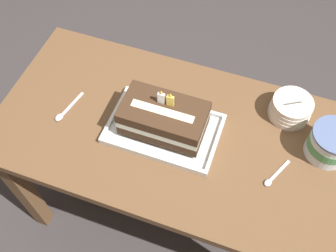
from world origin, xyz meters
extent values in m
plane|color=#383333|center=(0.00, 0.00, 0.00)|extent=(8.00, 8.00, 0.00)
cube|color=brown|center=(0.00, 0.00, 0.69)|extent=(1.23, 0.64, 0.04)
cube|color=brown|center=(-0.56, -0.26, 0.34)|extent=(0.06, 0.06, 0.67)
cube|color=brown|center=(-0.56, 0.26, 0.34)|extent=(0.06, 0.06, 0.67)
cube|color=brown|center=(0.56, 0.26, 0.34)|extent=(0.06, 0.06, 0.67)
cube|color=silver|center=(-0.03, -0.01, 0.71)|extent=(0.38, 0.24, 0.01)
cube|color=silver|center=(-0.03, -0.12, 0.73)|extent=(0.38, 0.01, 0.02)
cube|color=silver|center=(-0.03, 0.11, 0.73)|extent=(0.38, 0.01, 0.02)
cube|color=silver|center=(-0.21, -0.01, 0.73)|extent=(0.01, 0.22, 0.02)
cube|color=silver|center=(0.16, -0.01, 0.73)|extent=(0.01, 0.22, 0.02)
cube|color=#3C2718|center=(-0.03, -0.01, 0.75)|extent=(0.27, 0.15, 0.04)
cube|color=silver|center=(-0.03, -0.01, 0.79)|extent=(0.27, 0.15, 0.03)
cube|color=#3C2718|center=(-0.03, -0.01, 0.82)|extent=(0.27, 0.15, 0.04)
cube|color=beige|center=(-0.03, -0.02, 0.84)|extent=(0.21, 0.03, 0.00)
cube|color=white|center=(-0.04, 0.01, 0.86)|extent=(0.02, 0.01, 0.04)
ellipsoid|color=yellow|center=(-0.04, 0.01, 0.89)|extent=(0.01, 0.01, 0.01)
cube|color=#EFC64C|center=(-0.01, 0.01, 0.86)|extent=(0.02, 0.01, 0.04)
ellipsoid|color=yellow|center=(-0.01, 0.01, 0.89)|extent=(0.01, 0.01, 0.01)
cylinder|color=silver|center=(0.36, 0.20, 0.72)|extent=(0.14, 0.14, 0.02)
cylinder|color=silver|center=(0.36, 0.20, 0.74)|extent=(0.14, 0.14, 0.02)
cylinder|color=silver|center=(0.36, 0.20, 0.76)|extent=(0.14, 0.14, 0.02)
cylinder|color=silver|center=(0.36, 0.20, 0.77)|extent=(0.14, 0.14, 0.02)
cylinder|color=silver|center=(0.38, 0.20, 0.81)|extent=(0.03, 0.06, 0.08)
cylinder|color=white|center=(0.50, 0.09, 0.76)|extent=(0.14, 0.14, 0.10)
cylinder|color=#4C935B|center=(0.50, 0.09, 0.77)|extent=(0.14, 0.14, 0.04)
cylinder|color=slate|center=(0.50, 0.09, 0.82)|extent=(0.14, 0.14, 0.01)
ellipsoid|color=silver|center=(-0.39, -0.08, 0.72)|extent=(0.03, 0.04, 0.01)
cube|color=silver|center=(-0.37, -0.01, 0.71)|extent=(0.03, 0.11, 0.00)
ellipsoid|color=silver|center=(0.35, -0.08, 0.71)|extent=(0.03, 0.03, 0.01)
cube|color=silver|center=(0.38, -0.03, 0.71)|extent=(0.05, 0.09, 0.00)
camera|label=1|loc=(0.23, -0.67, 1.83)|focal=41.66mm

